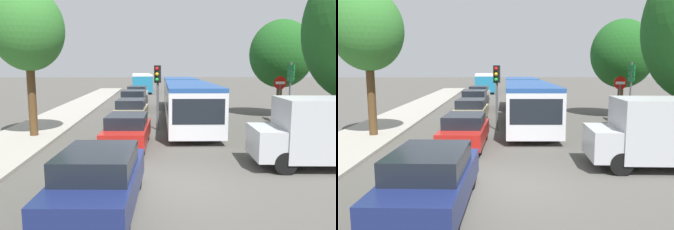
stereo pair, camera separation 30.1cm
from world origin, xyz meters
The scene contains 15 objects.
ground_plane centered at (0.00, 0.00, 0.00)m, with size 200.00×200.00×0.00m, color #4F4C47.
kerb_strip_left centered at (-6.48, 18.14, 0.07)m, with size 3.20×46.28×0.14m, color #9E998E.
articulated_bus centered at (1.65, 12.55, 1.41)m, with size 2.98×16.53×2.44m.
city_bus_rear centered at (-1.78, 36.28, 1.38)m, with size 2.99×11.18×2.38m.
queued_car_navy centered at (-1.77, -1.42, 0.73)m, with size 2.00×4.24×1.44m.
queued_car_red centered at (-1.54, 4.67, 0.70)m, with size 1.92×4.07×1.38m.
queued_car_tan centered at (-1.71, 10.72, 0.72)m, with size 1.98×4.20×1.43m.
queued_car_black centered at (-1.87, 16.78, 0.77)m, with size 2.12×4.49×1.53m.
queued_car_silver centered at (-1.86, 23.12, 0.76)m, with size 2.07×4.39×1.49m.
white_van centered at (5.50, 1.55, 1.24)m, with size 5.11×2.26×2.31m.
traffic_light centered at (-0.20, 8.29, 2.50)m, with size 0.37×0.39×3.40m.
no_entry_sign centered at (6.42, 8.56, 1.88)m, with size 0.70×0.08×2.82m.
direction_sign_post centered at (7.53, 9.84, 2.57)m, with size 0.28×1.39×3.60m.
tree_left_mid centered at (-6.05, 6.61, 4.95)m, with size 3.21×3.21×6.85m.
tree_right_mid centered at (8.05, 12.90, 4.06)m, with size 4.13×4.13×6.43m.
Camera 2 is at (-0.26, -8.80, 3.31)m, focal length 35.00 mm.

